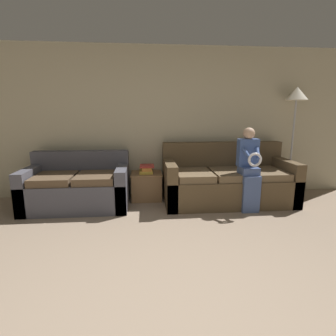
% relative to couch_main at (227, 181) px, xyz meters
% --- Properties ---
extents(ground_plane, '(14.00, 14.00, 0.00)m').
position_rel_couch_main_xyz_m(ground_plane, '(-1.20, -2.62, -0.33)').
color(ground_plane, gray).
extents(wall_back, '(7.31, 0.06, 2.55)m').
position_rel_couch_main_xyz_m(wall_back, '(-1.20, 0.54, 0.94)').
color(wall_back, '#BCB293').
rests_on(wall_back, ground_plane).
extents(couch_main, '(2.07, 0.97, 0.95)m').
position_rel_couch_main_xyz_m(couch_main, '(0.00, 0.00, 0.00)').
color(couch_main, brown).
rests_on(couch_main, ground_plane).
extents(couch_side, '(1.54, 0.90, 0.84)m').
position_rel_couch_main_xyz_m(couch_side, '(-2.38, -0.03, -0.02)').
color(couch_side, '#4C4C56').
rests_on(couch_side, ground_plane).
extents(child_left_seated, '(0.31, 0.38, 1.23)m').
position_rel_couch_main_xyz_m(child_left_seated, '(0.20, -0.41, 0.34)').
color(child_left_seated, '#475B8E').
rests_on(child_left_seated, ground_plane).
extents(side_shelf, '(0.52, 0.49, 0.45)m').
position_rel_couch_main_xyz_m(side_shelf, '(-1.32, 0.24, -0.10)').
color(side_shelf, olive).
rests_on(side_shelf, ground_plane).
extents(book_stack, '(0.24, 0.29, 0.13)m').
position_rel_couch_main_xyz_m(book_stack, '(-1.32, 0.25, 0.18)').
color(book_stack, gold).
rests_on(book_stack, side_shelf).
extents(floor_lamp, '(0.37, 0.37, 1.87)m').
position_rel_couch_main_xyz_m(floor_lamp, '(1.23, 0.26, 1.30)').
color(floor_lamp, '#2D2B28').
rests_on(floor_lamp, ground_plane).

